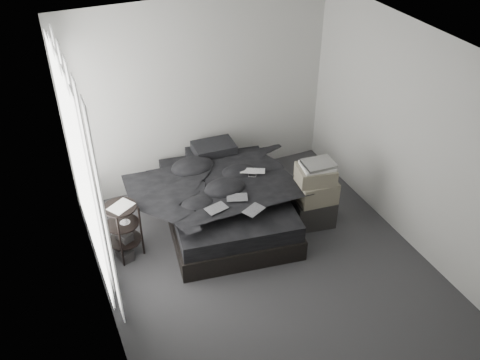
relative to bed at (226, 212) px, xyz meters
name	(u,v)px	position (x,y,z in m)	size (l,w,h in m)	color
floor	(267,269)	(0.10, -1.02, -0.13)	(3.60, 4.20, 0.01)	#303033
ceiling	(276,56)	(0.10, -1.02, 2.47)	(3.60, 4.20, 0.01)	white
wall_back	(201,95)	(0.10, 1.08, 1.17)	(3.60, 0.01, 2.60)	beige
wall_front	(399,325)	(0.10, -3.12, 1.17)	(3.60, 0.01, 2.60)	beige
wall_left	(95,221)	(-1.70, -1.02, 1.17)	(0.01, 4.20, 2.60)	beige
wall_right	(413,141)	(1.90, -1.02, 1.17)	(0.01, 4.20, 2.60)	beige
window_left	(79,167)	(-1.68, -0.12, 1.22)	(0.02, 2.00, 2.30)	white
curtain_left	(85,171)	(-1.63, -0.12, 1.15)	(0.06, 2.12, 2.48)	white
bed	(226,212)	(0.00, 0.00, 0.00)	(1.48, 1.95, 0.27)	black
mattress	(226,197)	(0.00, 0.00, 0.24)	(1.42, 1.89, 0.21)	black
duvet	(227,185)	(-0.01, -0.05, 0.45)	(1.44, 1.67, 0.23)	black
pillow_lower	(209,156)	(0.07, 0.76, 0.41)	(0.59, 0.40, 0.13)	black
pillow_upper	(214,148)	(0.13, 0.73, 0.53)	(0.55, 0.38, 0.12)	black
laptop	(253,169)	(0.36, -0.01, 0.58)	(0.31, 0.20, 0.02)	silver
comic_a	(216,203)	(-0.31, -0.48, 0.57)	(0.25, 0.16, 0.01)	black
comic_b	(237,192)	(-0.01, -0.38, 0.58)	(0.25, 0.16, 0.01)	black
comic_c	(254,204)	(0.07, -0.68, 0.58)	(0.25, 0.16, 0.01)	black
side_stand	(124,231)	(-1.34, -0.11, 0.22)	(0.38, 0.38, 0.70)	black
papers	(121,207)	(-1.32, -0.11, 0.58)	(0.27, 0.20, 0.01)	white
floor_books	(125,254)	(-1.38, -0.19, -0.06)	(0.14, 0.20, 0.14)	black
box_lower	(313,211)	(1.01, -0.48, 0.05)	(0.50, 0.39, 0.37)	black
box_mid	(316,190)	(1.01, -0.49, 0.38)	(0.47, 0.37, 0.28)	#6B6655
box_upper	(316,174)	(0.99, -0.47, 0.62)	(0.45, 0.36, 0.20)	#6B6655
art_book_white	(317,166)	(1.01, -0.48, 0.74)	(0.38, 0.30, 0.04)	silver
art_book_snake	(319,164)	(1.01, -0.49, 0.77)	(0.37, 0.29, 0.03)	silver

